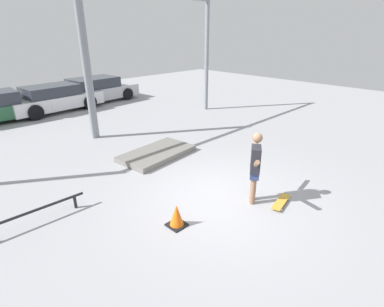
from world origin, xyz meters
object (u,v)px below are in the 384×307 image
(skateboard, at_px, (281,202))
(parked_car_silver, at_px, (96,90))
(manual_pad, at_px, (157,154))
(parked_car_white, at_px, (54,99))
(skateboarder, at_px, (255,165))
(traffic_cone, at_px, (177,216))
(grind_rail, at_px, (31,214))

(skateboard, height_order, parked_car_silver, parked_car_silver)
(manual_pad, xyz_separation_m, parked_car_white, (0.01, 8.08, 0.55))
(skateboarder, xyz_separation_m, skateboard, (0.39, -0.55, -0.90))
(skateboard, bearing_deg, traffic_cone, 142.62)
(traffic_cone, bearing_deg, manual_pad, 57.55)
(grind_rail, height_order, parked_car_white, parked_car_white)
(grind_rail, xyz_separation_m, parked_car_white, (4.20, 9.12, 0.38))
(parked_car_white, bearing_deg, traffic_cone, -104.28)
(skateboarder, relative_size, manual_pad, 0.72)
(skateboard, height_order, parked_car_white, parked_car_white)
(parked_car_white, bearing_deg, parked_car_silver, 7.09)
(skateboarder, bearing_deg, parked_car_white, 54.03)
(skateboard, bearing_deg, parked_car_silver, 68.40)
(parked_car_white, bearing_deg, manual_pad, -94.03)
(skateboarder, distance_m, skateboard, 1.13)
(grind_rail, xyz_separation_m, parked_car_silver, (6.74, 9.62, 0.39))
(skateboard, relative_size, grind_rail, 0.38)
(grind_rail, bearing_deg, skateboarder, -34.16)
(parked_car_silver, bearing_deg, manual_pad, -111.24)
(skateboard, bearing_deg, parked_car_white, 79.62)
(skateboarder, height_order, manual_pad, skateboarder)
(grind_rail, height_order, parked_car_silver, parked_car_silver)
(parked_car_white, relative_size, parked_car_silver, 0.97)
(skateboard, xyz_separation_m, parked_car_white, (-0.25, 12.42, 0.58))
(manual_pad, bearing_deg, skateboarder, -91.91)
(grind_rail, relative_size, parked_car_silver, 0.49)
(parked_car_white, distance_m, parked_car_silver, 2.59)
(skateboard, bearing_deg, skateboarder, 113.52)
(skateboarder, distance_m, traffic_cone, 2.13)
(skateboard, height_order, manual_pad, manual_pad)
(skateboard, relative_size, manual_pad, 0.36)
(grind_rail, bearing_deg, parked_car_silver, 54.97)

